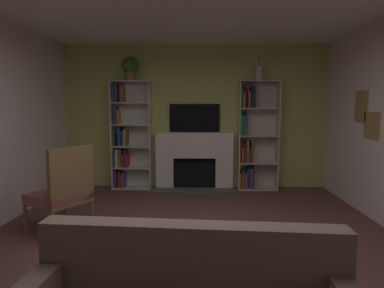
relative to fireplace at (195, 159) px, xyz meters
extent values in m
plane|color=brown|center=(0.00, -3.17, -0.57)|extent=(7.90, 7.90, 0.00)
cube|color=#BAC167|center=(0.00, 0.15, 0.79)|extent=(5.13, 0.06, 2.73)
cube|color=#A27B46|center=(2.49, -1.59, 0.74)|extent=(0.03, 0.39, 0.36)
cube|color=#859D44|center=(2.48, -1.59, 0.74)|extent=(0.01, 0.33, 0.30)
cube|color=#A27B46|center=(2.49, -1.27, 1.00)|extent=(0.03, 0.35, 0.46)
cube|color=slate|center=(2.48, -1.27, 1.00)|extent=(0.01, 0.29, 0.40)
cube|color=white|center=(-0.57, 0.00, -0.28)|extent=(0.33, 0.23, 0.59)
cube|color=white|center=(0.57, 0.00, -0.28)|extent=(0.33, 0.23, 0.59)
cube|color=white|center=(0.00, 0.00, 0.26)|extent=(1.46, 0.23, 0.49)
cube|color=black|center=(0.00, 0.08, -0.28)|extent=(0.81, 0.08, 0.59)
cube|color=#4F5649|center=(0.00, -0.26, -0.56)|extent=(1.56, 0.30, 0.03)
cube|color=black|center=(0.00, 0.09, 0.78)|extent=(0.96, 0.06, 0.53)
cube|color=silver|center=(-1.56, -0.04, 0.45)|extent=(0.02, 0.32, 2.04)
cube|color=silver|center=(-0.83, -0.04, 0.45)|extent=(0.02, 0.32, 2.04)
cube|color=silver|center=(-1.20, 0.11, 0.45)|extent=(0.74, 0.02, 2.04)
cube|color=silver|center=(-1.20, -0.04, -0.57)|extent=(0.70, 0.32, 0.02)
cube|color=#673379|center=(-1.53, -0.02, -0.39)|extent=(0.03, 0.24, 0.34)
cube|color=navy|center=(-1.49, -0.02, -0.39)|extent=(0.02, 0.25, 0.33)
cube|color=red|center=(-1.45, 0.01, -0.40)|extent=(0.04, 0.19, 0.31)
cube|color=red|center=(-1.40, 0.00, -0.43)|extent=(0.04, 0.21, 0.26)
cube|color=#653B82|center=(-1.36, -0.02, -0.42)|extent=(0.04, 0.25, 0.28)
cube|color=silver|center=(-1.20, -0.04, -0.17)|extent=(0.70, 0.32, 0.02)
cube|color=#216E54|center=(-1.53, -0.03, -0.03)|extent=(0.03, 0.26, 0.25)
cube|color=beige|center=(-1.48, -0.03, 0.01)|extent=(0.04, 0.26, 0.33)
cube|color=olive|center=(-1.44, 0.01, 0.01)|extent=(0.02, 0.19, 0.34)
cube|color=#B32319|center=(-1.40, 0.00, 0.01)|extent=(0.03, 0.20, 0.33)
cube|color=#227A4D|center=(-1.36, -0.01, -0.04)|extent=(0.02, 0.21, 0.24)
cube|color=#4D2466|center=(-1.32, -0.03, 0.01)|extent=(0.02, 0.25, 0.33)
cube|color=red|center=(-1.29, -0.02, -0.04)|extent=(0.03, 0.24, 0.24)
cube|color=silver|center=(-1.20, -0.04, 0.24)|extent=(0.70, 0.32, 0.02)
cube|color=#1F6546|center=(-1.52, -0.01, 0.37)|extent=(0.03, 0.23, 0.23)
cube|color=black|center=(-1.49, -0.02, 0.37)|extent=(0.04, 0.24, 0.23)
cube|color=#35558C|center=(-1.43, 0.00, 0.42)|extent=(0.04, 0.21, 0.34)
cube|color=#1D4398|center=(-1.38, 0.01, 0.39)|extent=(0.04, 0.18, 0.27)
cube|color=beige|center=(-1.33, 0.00, 0.41)|extent=(0.03, 0.19, 0.31)
cube|color=brown|center=(-1.29, -0.01, 0.42)|extent=(0.04, 0.23, 0.34)
cube|color=silver|center=(-1.20, -0.04, 0.65)|extent=(0.70, 0.32, 0.02)
cube|color=#367644|center=(-1.52, 0.01, 0.81)|extent=(0.04, 0.19, 0.29)
cube|color=#4D2A75|center=(-1.48, -0.03, 0.83)|extent=(0.03, 0.27, 0.33)
cube|color=olive|center=(-1.44, -0.02, 0.80)|extent=(0.03, 0.25, 0.28)
cube|color=silver|center=(-1.20, -0.04, 1.06)|extent=(0.70, 0.32, 0.02)
cube|color=#335184|center=(-1.52, 0.00, 1.21)|extent=(0.04, 0.21, 0.28)
cube|color=#553479|center=(-1.46, -0.01, 1.24)|extent=(0.04, 0.23, 0.34)
cube|color=#232529|center=(-1.41, 0.01, 1.21)|extent=(0.04, 0.18, 0.28)
cube|color=#965230|center=(-1.37, -0.02, 1.23)|extent=(0.02, 0.24, 0.31)
cube|color=#8D5742|center=(-1.34, -0.03, 1.23)|extent=(0.02, 0.26, 0.31)
cube|color=silver|center=(-1.20, -0.04, 1.46)|extent=(0.70, 0.32, 0.02)
cube|color=beige|center=(0.83, -0.05, 0.45)|extent=(0.02, 0.33, 2.04)
cube|color=beige|center=(1.56, -0.05, 0.45)|extent=(0.02, 0.33, 2.04)
cube|color=beige|center=(1.20, 0.11, 0.45)|extent=(0.74, 0.02, 2.04)
cube|color=beige|center=(1.20, -0.05, -0.57)|extent=(0.70, 0.33, 0.02)
cube|color=olive|center=(0.87, -0.03, -0.41)|extent=(0.03, 0.26, 0.30)
cube|color=brown|center=(0.92, -0.03, -0.40)|extent=(0.04, 0.26, 0.32)
cube|color=#AC3734|center=(0.97, -0.03, -0.41)|extent=(0.04, 0.26, 0.28)
cube|color=#274496|center=(1.02, 0.00, -0.37)|extent=(0.04, 0.20, 0.38)
cube|color=brown|center=(1.08, -0.01, -0.37)|extent=(0.04, 0.22, 0.38)
cube|color=#5D3E78|center=(1.12, -0.03, -0.34)|extent=(0.03, 0.26, 0.43)
cube|color=beige|center=(1.20, -0.05, -0.06)|extent=(0.70, 0.33, 0.02)
cube|color=#B2241C|center=(0.87, -0.02, 0.12)|extent=(0.02, 0.25, 0.34)
cube|color=#B23430|center=(0.91, -0.04, 0.08)|extent=(0.04, 0.28, 0.28)
cube|color=#673B6D|center=(0.96, -0.02, 0.12)|extent=(0.02, 0.23, 0.35)
cube|color=olive|center=(1.00, -0.03, 0.15)|extent=(0.03, 0.26, 0.42)
cube|color=#2F814E|center=(1.04, -0.01, 0.09)|extent=(0.02, 0.22, 0.29)
cube|color=red|center=(1.07, -0.03, 0.15)|extent=(0.02, 0.27, 0.40)
cube|color=#3B7B56|center=(1.10, 0.00, 0.11)|extent=(0.02, 0.20, 0.32)
cube|color=beige|center=(1.20, -0.05, 0.45)|extent=(0.70, 0.33, 0.02)
cube|color=#27793D|center=(0.87, -0.04, 0.64)|extent=(0.04, 0.28, 0.36)
cube|color=#266A53|center=(0.93, -0.02, 0.64)|extent=(0.04, 0.25, 0.36)
cube|color=#2F4A86|center=(0.98, 0.00, 0.68)|extent=(0.04, 0.20, 0.44)
cube|color=beige|center=(1.20, -0.05, 0.96)|extent=(0.70, 0.33, 0.02)
cube|color=olive|center=(0.87, -0.01, 1.11)|extent=(0.02, 0.23, 0.28)
cube|color=#3C734D|center=(0.91, -0.03, 1.11)|extent=(0.04, 0.26, 0.28)
cube|color=#AE3521|center=(0.95, 0.01, 1.19)|extent=(0.02, 0.19, 0.45)
cube|color=#A92434|center=(0.99, -0.03, 1.14)|extent=(0.03, 0.26, 0.35)
cube|color=beige|center=(1.02, 0.00, 1.12)|extent=(0.02, 0.21, 0.31)
cube|color=black|center=(1.06, -0.04, 1.17)|extent=(0.04, 0.28, 0.40)
cube|color=#602877|center=(1.12, 0.00, 1.18)|extent=(0.04, 0.19, 0.41)
cube|color=beige|center=(1.20, -0.05, 1.46)|extent=(0.70, 0.33, 0.02)
cylinder|color=#A06D44|center=(-1.20, -0.03, 1.55)|extent=(0.17, 0.17, 0.16)
sphere|color=#3F6939|center=(-1.20, -0.03, 1.76)|extent=(0.31, 0.31, 0.31)
cylinder|color=silver|center=(1.20, -0.03, 1.60)|extent=(0.13, 0.13, 0.26)
cylinder|color=#4C7F3F|center=(1.20, -0.03, 1.80)|extent=(0.01, 0.01, 0.15)
sphere|color=#D76A86|center=(1.20, -0.03, 1.88)|extent=(0.06, 0.06, 0.06)
cylinder|color=#4C7F3F|center=(1.19, -0.01, 1.81)|extent=(0.01, 0.01, 0.16)
sphere|color=#D76A86|center=(1.19, -0.01, 1.89)|extent=(0.05, 0.05, 0.05)
cube|color=#7E6657|center=(0.06, -4.32, 0.08)|extent=(1.84, 0.28, 0.44)
cylinder|color=brown|center=(-1.57, -2.64, -0.37)|extent=(0.04, 0.04, 0.41)
cylinder|color=brown|center=(-1.27, -2.17, -0.37)|extent=(0.04, 0.04, 0.41)
cylinder|color=brown|center=(-2.05, -2.34, -0.37)|extent=(0.04, 0.04, 0.41)
cylinder|color=brown|center=(-1.76, -1.87, -0.37)|extent=(0.04, 0.04, 0.41)
cube|color=#8E4E4C|center=(-1.66, -2.25, -0.12)|extent=(0.84, 0.83, 0.08)
cube|color=brown|center=(-1.66, -2.25, -0.18)|extent=(0.84, 0.83, 0.04)
cube|color=brown|center=(-1.43, -2.40, 0.18)|extent=(0.37, 0.54, 0.67)
camera|label=1|loc=(0.11, -6.19, 0.99)|focal=30.59mm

